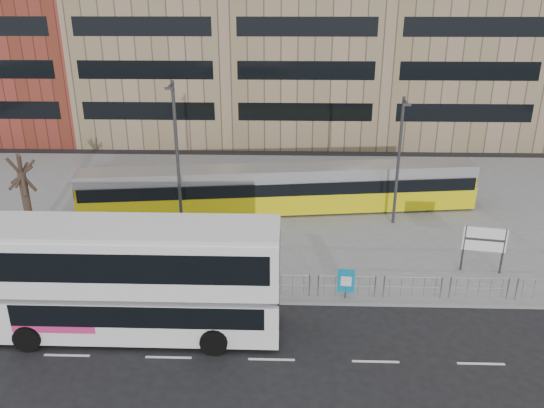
{
  "coord_description": "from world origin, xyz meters",
  "views": [
    {
      "loc": [
        2.56,
        -20.85,
        12.99
      ],
      "look_at": [
        1.7,
        6.0,
        2.56
      ],
      "focal_mm": 35.0,
      "sensor_mm": 36.0,
      "label": 1
    }
  ],
  "objects_px": {
    "tram": "(280,189)",
    "lamp_post_west": "(177,154)",
    "lamp_post_east": "(399,157)",
    "double_decker_bus": "(129,276)",
    "bare_tree": "(17,151)",
    "pedestrian": "(198,262)",
    "ad_panel": "(346,281)",
    "traffic_light_west": "(39,254)",
    "station_sign": "(484,242)"
  },
  "relations": [
    {
      "from": "station_sign",
      "to": "lamp_post_east",
      "type": "xyz_separation_m",
      "value": [
        -3.25,
        6.09,
        2.57
      ]
    },
    {
      "from": "double_decker_bus",
      "to": "traffic_light_west",
      "type": "height_order",
      "value": "double_decker_bus"
    },
    {
      "from": "double_decker_bus",
      "to": "tram",
      "type": "bearing_deg",
      "value": 66.29
    },
    {
      "from": "tram",
      "to": "lamp_post_west",
      "type": "distance_m",
      "value": 7.52
    },
    {
      "from": "tram",
      "to": "station_sign",
      "type": "xyz_separation_m",
      "value": [
        10.21,
        -7.85,
        0.17
      ]
    },
    {
      "from": "tram",
      "to": "pedestrian",
      "type": "relative_size",
      "value": 14.09
    },
    {
      "from": "double_decker_bus",
      "to": "pedestrian",
      "type": "height_order",
      "value": "double_decker_bus"
    },
    {
      "from": "station_sign",
      "to": "lamp_post_east",
      "type": "height_order",
      "value": "lamp_post_east"
    },
    {
      "from": "tram",
      "to": "lamp_post_east",
      "type": "bearing_deg",
      "value": -21.46
    },
    {
      "from": "station_sign",
      "to": "ad_panel",
      "type": "xyz_separation_m",
      "value": [
        -7.04,
        -2.75,
        -0.81
      ]
    },
    {
      "from": "station_sign",
      "to": "lamp_post_east",
      "type": "relative_size",
      "value": 0.31
    },
    {
      "from": "pedestrian",
      "to": "lamp_post_west",
      "type": "relative_size",
      "value": 0.2
    },
    {
      "from": "lamp_post_east",
      "to": "lamp_post_west",
      "type": "bearing_deg",
      "value": -171.66
    },
    {
      "from": "tram",
      "to": "lamp_post_west",
      "type": "xyz_separation_m",
      "value": [
        -5.71,
        -3.62,
        3.3
      ]
    },
    {
      "from": "pedestrian",
      "to": "traffic_light_west",
      "type": "xyz_separation_m",
      "value": [
        -7.0,
        -1.51,
        1.08
      ]
    },
    {
      "from": "pedestrian",
      "to": "lamp_post_east",
      "type": "relative_size",
      "value": 0.23
    },
    {
      "from": "ad_panel",
      "to": "traffic_light_west",
      "type": "bearing_deg",
      "value": -173.63
    },
    {
      "from": "tram",
      "to": "ad_panel",
      "type": "height_order",
      "value": "tram"
    },
    {
      "from": "station_sign",
      "to": "pedestrian",
      "type": "xyz_separation_m",
      "value": [
        -14.06,
        -1.14,
        -0.76
      ]
    },
    {
      "from": "bare_tree",
      "to": "ad_panel",
      "type": "bearing_deg",
      "value": -19.08
    },
    {
      "from": "pedestrian",
      "to": "bare_tree",
      "type": "bearing_deg",
      "value": 80.8
    },
    {
      "from": "double_decker_bus",
      "to": "lamp_post_west",
      "type": "xyz_separation_m",
      "value": [
        0.14,
        9.69,
        2.33
      ]
    },
    {
      "from": "double_decker_bus",
      "to": "lamp_post_west",
      "type": "bearing_deg",
      "value": 89.2
    },
    {
      "from": "lamp_post_west",
      "to": "lamp_post_east",
      "type": "distance_m",
      "value": 12.82
    },
    {
      "from": "double_decker_bus",
      "to": "lamp_post_east",
      "type": "relative_size",
      "value": 1.57
    },
    {
      "from": "ad_panel",
      "to": "lamp_post_west",
      "type": "bearing_deg",
      "value": 148.59
    },
    {
      "from": "tram",
      "to": "lamp_post_east",
      "type": "height_order",
      "value": "lamp_post_east"
    },
    {
      "from": "station_sign",
      "to": "traffic_light_west",
      "type": "xyz_separation_m",
      "value": [
        -21.06,
        -2.65,
        0.32
      ]
    },
    {
      "from": "ad_panel",
      "to": "pedestrian",
      "type": "relative_size",
      "value": 0.81
    },
    {
      "from": "tram",
      "to": "lamp_post_west",
      "type": "height_order",
      "value": "lamp_post_west"
    },
    {
      "from": "lamp_post_east",
      "to": "pedestrian",
      "type": "bearing_deg",
      "value": -146.22
    },
    {
      "from": "ad_panel",
      "to": "pedestrian",
      "type": "distance_m",
      "value": 7.2
    },
    {
      "from": "double_decker_bus",
      "to": "lamp_post_east",
      "type": "bearing_deg",
      "value": 42.05
    },
    {
      "from": "ad_panel",
      "to": "lamp_post_west",
      "type": "distance_m",
      "value": 11.96
    },
    {
      "from": "tram",
      "to": "pedestrian",
      "type": "height_order",
      "value": "tram"
    },
    {
      "from": "lamp_post_east",
      "to": "bare_tree",
      "type": "height_order",
      "value": "lamp_post_east"
    },
    {
      "from": "lamp_post_west",
      "to": "station_sign",
      "type": "bearing_deg",
      "value": -14.89
    },
    {
      "from": "double_decker_bus",
      "to": "lamp_post_west",
      "type": "distance_m",
      "value": 9.96
    },
    {
      "from": "station_sign",
      "to": "bare_tree",
      "type": "bearing_deg",
      "value": -177.53
    },
    {
      "from": "tram",
      "to": "station_sign",
      "type": "relative_size",
      "value": 10.53
    },
    {
      "from": "pedestrian",
      "to": "traffic_light_west",
      "type": "distance_m",
      "value": 7.24
    },
    {
      "from": "tram",
      "to": "bare_tree",
      "type": "xyz_separation_m",
      "value": [
        -14.17,
        -4.6,
        3.67
      ]
    },
    {
      "from": "pedestrian",
      "to": "lamp_post_west",
      "type": "xyz_separation_m",
      "value": [
        -1.86,
        5.38,
        3.89
      ]
    },
    {
      "from": "bare_tree",
      "to": "pedestrian",
      "type": "bearing_deg",
      "value": -23.05
    },
    {
      "from": "bare_tree",
      "to": "double_decker_bus",
      "type": "bearing_deg",
      "value": -46.26
    },
    {
      "from": "lamp_post_east",
      "to": "traffic_light_west",
      "type": "bearing_deg",
      "value": -153.86
    },
    {
      "from": "double_decker_bus",
      "to": "ad_panel",
      "type": "bearing_deg",
      "value": 16.69
    },
    {
      "from": "station_sign",
      "to": "bare_tree",
      "type": "height_order",
      "value": "bare_tree"
    },
    {
      "from": "pedestrian",
      "to": "lamp_post_west",
      "type": "distance_m",
      "value": 6.89
    },
    {
      "from": "lamp_post_west",
      "to": "lamp_post_east",
      "type": "bearing_deg",
      "value": 8.34
    }
  ]
}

